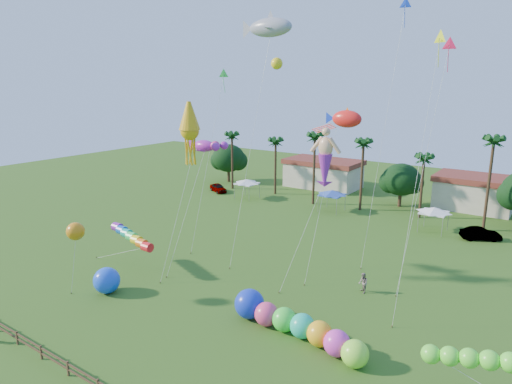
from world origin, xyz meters
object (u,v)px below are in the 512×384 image
Objects in this scene: car_a at (218,188)px; car_b at (481,234)px; blue_ball at (107,280)px; caterpillar_inflatable at (293,323)px; spectator_b at (363,283)px.

car_b is at bearing -64.59° from car_a.
car_b is (39.79, -0.69, 0.03)m from car_a.
car_a is at bearing 114.99° from blue_ball.
blue_ball reaches higher than car_a.
car_a is 44.74m from caterpillar_inflatable.
caterpillar_inflatable is 4.99× the size of blue_ball.
caterpillar_inflatable reaches higher than spectator_b.
car_b is 30.94m from caterpillar_inflatable.
car_a is 39.80m from car_b.
blue_ball is (-18.08, -12.72, 0.24)m from spectator_b.
car_a is 0.36× the size of caterpillar_inflatable.
spectator_b is (33.94, -21.32, 0.21)m from car_a.
car_b is 1.93× the size of blue_ball.
car_a is at bearing 142.94° from caterpillar_inflatable.
car_b is 41.04m from blue_ball.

